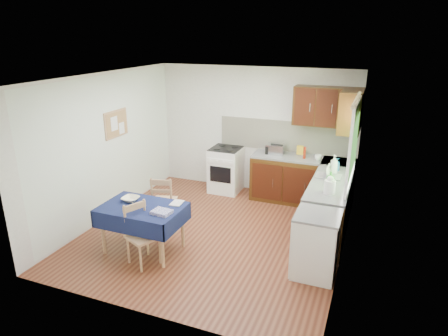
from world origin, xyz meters
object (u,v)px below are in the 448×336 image
at_px(chair_far, 164,200).
at_px(dish_rack, 329,175).
at_px(chair_near, 141,232).
at_px(sandwich_press, 275,149).
at_px(toaster, 277,150).
at_px(kettle, 330,186).
at_px(dining_table, 142,213).

height_order(chair_far, dish_rack, dish_rack).
bearing_deg(chair_near, sandwich_press, 4.30).
distance_m(toaster, kettle, 1.99).
height_order(dining_table, toaster, toaster).
xyz_separation_m(chair_far, dish_rack, (2.53, 0.92, 0.46)).
xyz_separation_m(chair_near, toaster, (1.16, 2.93, 0.53)).
bearing_deg(kettle, toaster, 126.81).
bearing_deg(dish_rack, toaster, 135.39).
xyz_separation_m(chair_far, kettle, (2.64, 0.21, 0.55)).
distance_m(toaster, dish_rack, 1.40).
relative_size(sandwich_press, kettle, 1.16).
bearing_deg(chair_far, kettle, 168.23).
distance_m(sandwich_press, dish_rack, 1.49).
bearing_deg(kettle, dining_table, -157.36).
relative_size(chair_near, sandwich_press, 2.80).
bearing_deg(chair_near, toaster, 3.02).
relative_size(toaster, kettle, 1.02).
xyz_separation_m(dish_rack, kettle, (0.10, -0.71, 0.10)).
bearing_deg(sandwich_press, dining_table, -128.04).
relative_size(dining_table, sandwich_press, 3.76).
distance_m(dining_table, dish_rack, 3.00).
distance_m(chair_far, chair_near, 1.16).
height_order(dining_table, chair_far, chair_far).
xyz_separation_m(toaster, dish_rack, (1.09, -0.88, -0.07)).
height_order(chair_far, kettle, kettle).
distance_m(chair_near, sandwich_press, 3.25).
height_order(toaster, sandwich_press, toaster).
height_order(dining_table, chair_near, chair_near).
xyz_separation_m(dining_table, toaster, (1.32, 2.64, 0.38)).
height_order(dining_table, dish_rack, dish_rack).
relative_size(chair_far, dish_rack, 2.20).
xyz_separation_m(sandwich_press, kettle, (1.24, -1.67, 0.03)).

